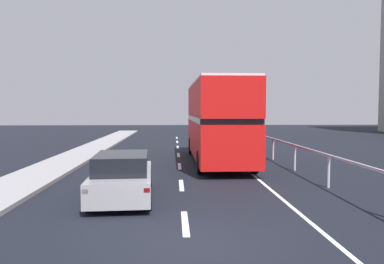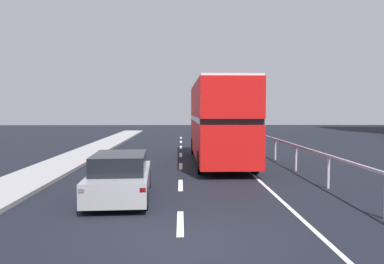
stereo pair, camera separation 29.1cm
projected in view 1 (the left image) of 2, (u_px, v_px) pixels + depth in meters
The scene contains 5 objects.
ground_plane at pixel (187, 242), 8.23m from camera, with size 75.33×120.00×0.10m, color black.
lane_paint_markings at pixel (223, 172), 17.01m from camera, with size 3.20×46.00×0.01m.
bridge_side_railing at pixel (295, 149), 17.39m from camera, with size 0.10×42.00×1.18m.
double_decker_bus_red at pixel (217, 120), 20.09m from camera, with size 2.68×10.42×4.17m.
hatchback_car_near at pixel (122, 177), 11.99m from camera, with size 2.02×4.55×1.41m.
Camera 1 is at (-0.26, -8.08, 2.77)m, focal length 36.17 mm.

